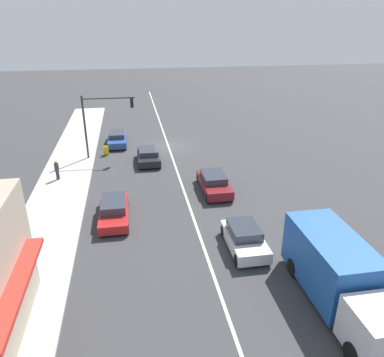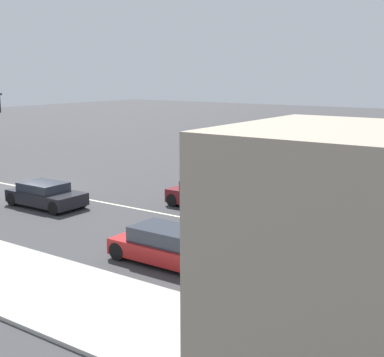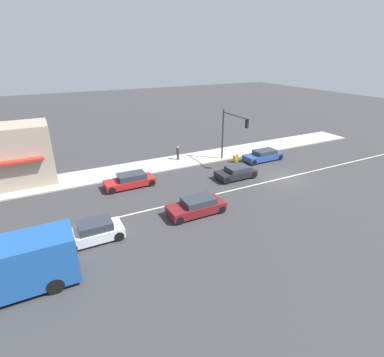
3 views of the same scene
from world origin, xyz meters
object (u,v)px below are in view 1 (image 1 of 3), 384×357
Objects in this scene: delivery_truck at (339,275)px; coupe_blue at (117,138)px; pedestrian at (57,170)px; sedan_dark at (149,156)px; sedan_maroon at (214,183)px; hatchback_red at (114,210)px; van_white at (244,238)px; warning_aframe_sign at (106,150)px; traffic_signal_main at (101,116)px.

delivery_truck is 1.64× the size of coupe_blue.
pedestrian is 0.40× the size of sedan_dark.
pedestrian is at bearing -18.26° from sedan_maroon.
van_white is at bearing 147.52° from hatchback_red.
pedestrian is 0.34× the size of coupe_blue.
coupe_blue is (-1.00, -3.11, 0.17)m from warning_aframe_sign.
warning_aframe_sign is at bearing -64.25° from van_white.
traffic_signal_main is at bearing -125.62° from pedestrian.
traffic_signal_main reaches higher than pedestrian.
pedestrian reaches higher than hatchback_red.
delivery_truck is 26.87m from coupe_blue.
pedestrian is 0.36× the size of sedan_maroon.
warning_aframe_sign is 24.45m from delivery_truck.
traffic_signal_main is 12.11m from hatchback_red.
hatchback_red is at bearing -43.23° from delivery_truck.
traffic_signal_main reaches higher than sedan_maroon.
coupe_blue is at bearing -63.89° from sedan_dark.
delivery_truck is (-11.12, 20.99, -2.43)m from traffic_signal_main.
warning_aframe_sign is 3.27m from coupe_blue.
warning_aframe_sign is at bearing -63.24° from delivery_truck.
pedestrian is 8.24m from hatchback_red.
warning_aframe_sign is 0.21× the size of sedan_dark.
sedan_maroon reaches higher than sedan_dark.
hatchback_red reaches higher than coupe_blue.
delivery_truck is 20.54m from sedan_dark.
pedestrian reaches higher than van_white.
sedan_maroon is 7.82m from hatchback_red.
hatchback_red is at bearing 22.99° from sedan_maroon.
coupe_blue is (-4.48, -8.61, -0.34)m from pedestrian.
warning_aframe_sign is at bearing -98.73° from traffic_signal_main.
traffic_signal_main is at bearing 81.27° from warning_aframe_sign.
delivery_truck is 1.71× the size of sedan_maroon.
hatchback_red is 10.20m from sedan_dark.
pedestrian is 7.85m from sedan_dark.
warning_aframe_sign is at bearing -34.39° from sedan_dark.
hatchback_red is at bearing 94.60° from warning_aframe_sign.
pedestrian is 0.21× the size of delivery_truck.
pedestrian is at bearing 54.38° from traffic_signal_main.
traffic_signal_main reaches higher than hatchback_red.
sedan_maroon is (-11.68, 3.85, -0.31)m from pedestrian.
delivery_truck is at bearing 117.92° from traffic_signal_main.
delivery_truck is at bearing 120.17° from van_white.
traffic_signal_main is 1.43× the size of sedan_dark.
pedestrian is at bearing -57.04° from hatchback_red.
hatchback_red is (-1.12, 11.59, -3.30)m from traffic_signal_main.
sedan_maroon reaches higher than coupe_blue.
sedan_maroon is 1.15× the size of van_white.
van_white reaches higher than hatchback_red.
pedestrian is 0.41× the size of van_white.
sedan_maroon is (2.80, -12.45, -0.84)m from delivery_truck.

